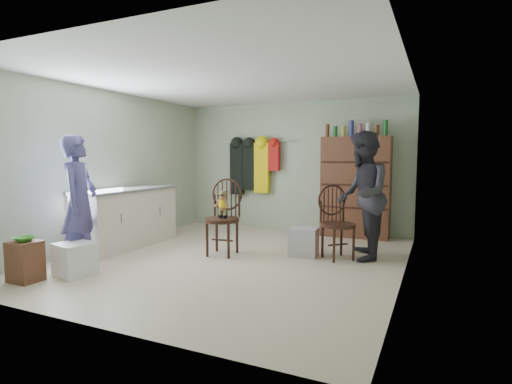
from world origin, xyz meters
The scene contains 13 objects.
ground_plane centered at (0.00, 0.00, 0.00)m, with size 5.00×5.00×0.00m, color beige.
room_walls centered at (0.00, 0.53, 1.58)m, with size 5.00×5.00×5.00m.
counter centered at (-1.95, 0.00, 0.47)m, with size 0.64×1.86×0.94m.
stool centered at (-1.74, -1.91, 0.24)m, with size 0.33×0.29×0.48m, color brown.
bowl centered at (-1.74, -1.91, 0.50)m, with size 0.21×0.21×0.05m, color green.
plastic_tub centered at (-1.44, -1.48, 0.20)m, with size 0.42×0.40×0.40m, color white.
chair_front centered at (-0.28, 0.20, 0.63)m, with size 0.55×0.55×1.12m.
chair_far centered at (1.29, 0.66, 0.56)m, with size 0.66×0.66×1.05m.
striped_bag centered at (0.84, 0.57, 0.21)m, with size 0.39×0.31×0.42m, color #E57872.
person_left centered at (-1.65, -1.18, 0.87)m, with size 0.63×0.41×1.73m, color #4E4885.
person_right centered at (1.63, 0.77, 0.91)m, with size 0.88×0.69×1.81m, color #2D2B33.
dresser centered at (1.25, 2.30, 0.91)m, with size 1.20×0.39×2.08m.
coat_rack centered at (-0.83, 2.38, 1.25)m, with size 1.42×0.12×1.09m.
Camera 1 is at (2.60, -4.92, 1.46)m, focal length 28.00 mm.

